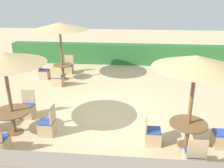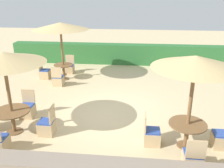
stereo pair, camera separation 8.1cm
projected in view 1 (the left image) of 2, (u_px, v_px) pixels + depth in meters
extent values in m
plane|color=#D1BA8C|center=(110.00, 113.00, 8.89)|extent=(40.00, 40.00, 0.00)
cube|color=#2D6B33|center=(121.00, 54.00, 14.68)|extent=(13.00, 0.70, 1.16)
cylinder|color=brown|center=(191.00, 105.00, 6.62)|extent=(0.10, 0.10, 2.54)
cone|color=tan|center=(196.00, 62.00, 6.20)|extent=(2.22, 2.22, 0.32)
cylinder|color=brown|center=(186.00, 145.00, 7.07)|extent=(0.48, 0.48, 0.03)
cylinder|color=brown|center=(187.00, 135.00, 6.95)|extent=(0.12, 0.12, 0.68)
cylinder|color=brown|center=(188.00, 124.00, 6.82)|extent=(1.03, 1.03, 0.04)
cube|color=tan|center=(153.00, 137.00, 7.11)|extent=(0.46, 0.46, 0.40)
cube|color=#2D4CA8|center=(153.00, 130.00, 7.03)|extent=(0.42, 0.42, 0.05)
cube|color=tan|center=(146.00, 122.00, 6.95)|extent=(0.04, 0.46, 0.48)
cube|color=tan|center=(221.00, 140.00, 6.97)|extent=(0.46, 0.46, 0.40)
cube|color=#2D4CA8|center=(222.00, 133.00, 6.89)|extent=(0.42, 0.42, 0.05)
cube|color=tan|center=(193.00, 161.00, 6.13)|extent=(0.46, 0.46, 0.40)
cube|color=#2D4CA8|center=(194.00, 153.00, 6.05)|extent=(0.42, 0.42, 0.05)
cube|color=tan|center=(198.00, 149.00, 5.76)|extent=(0.46, 0.04, 0.48)
cylinder|color=brown|center=(9.00, 96.00, 7.29)|extent=(0.10, 0.10, 2.45)
cone|color=tan|center=(3.00, 58.00, 6.88)|extent=(2.36, 2.36, 0.32)
cylinder|color=brown|center=(15.00, 132.00, 7.72)|extent=(0.48, 0.48, 0.03)
cylinder|color=brown|center=(14.00, 122.00, 7.60)|extent=(0.12, 0.12, 0.69)
cylinder|color=brown|center=(12.00, 112.00, 7.47)|extent=(1.09, 1.09, 0.04)
cube|color=tan|center=(27.00, 112.00, 8.59)|extent=(0.46, 0.46, 0.40)
cube|color=#2D4CA8|center=(27.00, 106.00, 8.51)|extent=(0.42, 0.42, 0.05)
cube|color=tan|center=(28.00, 96.00, 8.61)|extent=(0.46, 0.04, 0.48)
cube|color=tan|center=(0.00, 145.00, 6.74)|extent=(0.46, 0.46, 0.40)
cube|color=tan|center=(47.00, 128.00, 7.56)|extent=(0.46, 0.46, 0.40)
cube|color=#2D4CA8|center=(46.00, 122.00, 7.48)|extent=(0.42, 0.42, 0.05)
cube|color=tan|center=(52.00, 114.00, 7.37)|extent=(0.04, 0.46, 0.48)
cylinder|color=brown|center=(62.00, 53.00, 11.81)|extent=(0.10, 0.10, 2.66)
cone|color=tan|center=(60.00, 26.00, 11.37)|extent=(2.60, 2.60, 0.32)
cylinder|color=brown|center=(64.00, 79.00, 12.28)|extent=(0.48, 0.48, 0.03)
cylinder|color=brown|center=(63.00, 72.00, 12.16)|extent=(0.12, 0.12, 0.70)
cylinder|color=brown|center=(62.00, 65.00, 12.03)|extent=(0.91, 0.91, 0.04)
cube|color=tan|center=(44.00, 75.00, 12.31)|extent=(0.46, 0.46, 0.40)
cube|color=#2D4CA8|center=(44.00, 70.00, 12.23)|extent=(0.42, 0.42, 0.05)
cube|color=tan|center=(39.00, 65.00, 12.15)|extent=(0.04, 0.46, 0.48)
cube|color=tan|center=(58.00, 81.00, 11.41)|extent=(0.46, 0.46, 0.40)
cube|color=#2D4CA8|center=(57.00, 77.00, 11.33)|extent=(0.42, 0.42, 0.05)
cube|color=tan|center=(56.00, 73.00, 11.04)|extent=(0.46, 0.04, 0.48)
cube|color=tan|center=(69.00, 70.00, 13.10)|extent=(0.46, 0.46, 0.40)
cube|color=#2D4CA8|center=(68.00, 65.00, 13.02)|extent=(0.42, 0.42, 0.05)
cube|color=tan|center=(69.00, 59.00, 13.12)|extent=(0.46, 0.04, 0.48)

